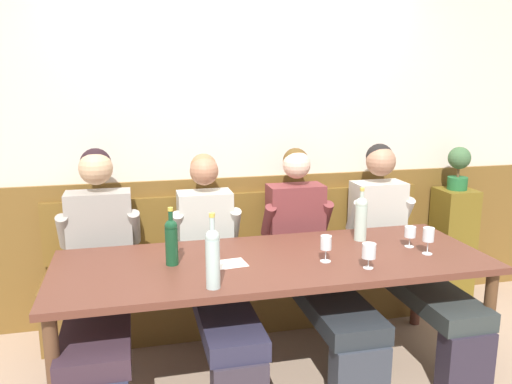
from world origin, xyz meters
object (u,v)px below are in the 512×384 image
at_px(person_center_left_seat, 98,269).
at_px(wine_glass_by_bottle, 369,251).
at_px(person_right_seat, 214,263).
at_px(wine_bottle_clear_water, 171,240).
at_px(wine_glass_mid_right, 213,242).
at_px(person_left_seat, 312,256).
at_px(wine_glass_mid_left, 410,233).
at_px(dining_table, 274,270).
at_px(wine_glass_near_bucket, 428,236).
at_px(person_center_right_seat, 400,244).
at_px(wall_bench, 247,285).
at_px(potted_plant, 459,166).
at_px(wine_bottle_green_tall, 361,217).
at_px(wine_bottle_amber_mid, 213,256).
at_px(wine_glass_left_end, 326,244).

xyz_separation_m(person_center_left_seat, wine_glass_by_bottle, (1.48, -0.61, 0.20)).
relative_size(person_right_seat, wine_bottle_clear_water, 4.02).
relative_size(person_right_seat, wine_glass_mid_right, 10.04).
bearing_deg(person_left_seat, wine_glass_mid_left, -30.81).
xyz_separation_m(dining_table, wine_glass_near_bucket, (0.92, -0.14, 0.18)).
height_order(person_right_seat, wine_glass_near_bucket, person_right_seat).
bearing_deg(wine_glass_by_bottle, wine_glass_mid_right, 154.12).
bearing_deg(wine_bottle_clear_water, person_center_right_seat, 10.86).
distance_m(wine_bottle_clear_water, wine_glass_by_bottle, 1.10).
distance_m(person_center_right_seat, wine_bottle_clear_water, 1.65).
relative_size(wall_bench, person_left_seat, 2.11).
xyz_separation_m(person_center_right_seat, potted_plant, (0.70, 0.41, 0.46)).
distance_m(wine_bottle_green_tall, potted_plant, 1.22).
bearing_deg(dining_table, wine_bottle_amber_mid, -140.19).
relative_size(wall_bench, wine_bottle_green_tall, 8.12).
bearing_deg(wine_bottle_clear_water, wine_glass_by_bottle, -16.62).
distance_m(person_right_seat, person_left_seat, 0.66).
xyz_separation_m(dining_table, wine_bottle_clear_water, (-0.59, 0.04, 0.21)).
height_order(wall_bench, wine_bottle_green_tall, wine_bottle_green_tall).
relative_size(dining_table, wine_bottle_clear_water, 7.56).
height_order(dining_table, wine_bottle_amber_mid, wine_bottle_amber_mid).
distance_m(person_center_right_seat, wine_bottle_amber_mid, 1.61).
height_order(dining_table, person_left_seat, person_left_seat).
bearing_deg(person_center_right_seat, wine_bottle_amber_mid, -154.06).
bearing_deg(wine_bottle_clear_water, person_right_seat, 45.93).
relative_size(wall_bench, potted_plant, 8.33).
distance_m(wine_glass_mid_left, wine_glass_left_end, 0.62).
bearing_deg(wine_glass_mid_right, wine_glass_by_bottle, -25.88).
distance_m(dining_table, wine_bottle_green_tall, 0.71).
bearing_deg(person_right_seat, person_left_seat, -0.68).
bearing_deg(wine_glass_left_end, wine_glass_mid_right, 158.99).
height_order(wine_bottle_clear_water, wine_glass_near_bucket, wine_bottle_clear_water).
xyz_separation_m(wall_bench, person_left_seat, (0.36, -0.39, 0.33)).
distance_m(wine_bottle_green_tall, wine_glass_mid_right, 0.99).
bearing_deg(wine_glass_mid_right, person_center_left_seat, 161.86).
bearing_deg(wine_glass_left_end, wall_bench, 108.37).
bearing_deg(wine_glass_left_end, wine_bottle_clear_water, 169.55).
bearing_deg(wine_bottle_clear_water, wall_bench, 49.16).
distance_m(person_right_seat, wine_bottle_green_tall, 1.00).
relative_size(wine_bottle_clear_water, wine_glass_near_bucket, 2.05).
xyz_separation_m(dining_table, person_right_seat, (-0.30, 0.33, -0.06)).
bearing_deg(person_left_seat, potted_plant, 17.56).
xyz_separation_m(wine_glass_mid_left, wine_glass_by_bottle, (-0.41, -0.28, 0.01)).
relative_size(dining_table, wine_bottle_amber_mid, 6.48).
xyz_separation_m(wine_glass_left_end, wine_glass_by_bottle, (0.19, -0.16, -0.01)).
xyz_separation_m(wall_bench, wine_glass_mid_left, (0.89, -0.71, 0.55)).
height_order(wine_bottle_green_tall, wine_glass_near_bucket, wine_bottle_green_tall).
height_order(wine_bottle_green_tall, wine_glass_mid_left, wine_bottle_green_tall).
distance_m(dining_table, wine_bottle_clear_water, 0.62).
bearing_deg(wine_bottle_green_tall, wall_bench, 141.83).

